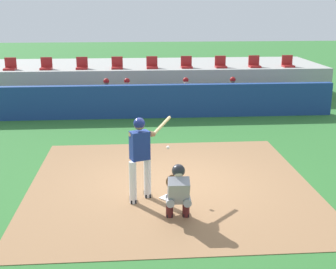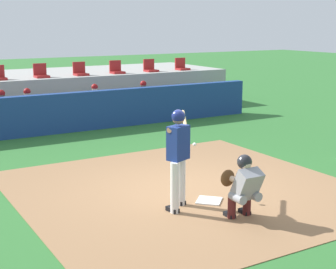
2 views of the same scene
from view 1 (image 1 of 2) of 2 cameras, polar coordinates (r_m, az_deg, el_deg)
The scene contains 21 objects.
ground_plane at distance 10.70m, azimuth 0.29°, elevation -6.19°, with size 80.00×80.00×0.00m, color #2D6B2D.
dirt_infield at distance 10.69m, azimuth 0.29°, elevation -6.16°, with size 6.40×6.40×0.01m, color #936B47.
home_plate at distance 9.95m, azimuth 0.67°, elevation -7.80°, with size 0.44×0.44×0.02m, color white.
batter_at_plate at distance 9.55m, azimuth -3.38°, elevation -2.36°, with size 0.96×1.19×1.80m.
catcher_crouched at distance 8.83m, azimuth 1.23°, elevation -6.85°, with size 0.49×1.72×1.13m.
dugout_wall at distance 16.75m, azimuth -1.52°, elevation 4.14°, with size 13.00×0.30×1.20m, color navy.
dugout_bench at distance 17.80m, azimuth -1.68°, elevation 3.62°, with size 11.80×0.44×0.45m, color olive.
dugout_player_0 at distance 17.57m, azimuth -7.59°, elevation 4.81°, with size 0.49×0.70×1.30m.
dugout_player_1 at distance 17.54m, azimuth -5.06°, elevation 4.87°, with size 0.49×0.70×1.30m.
dugout_player_2 at distance 17.66m, azimuth 2.23°, elevation 4.99°, with size 0.49×0.70×1.30m.
dugout_player_3 at distance 17.95m, azimuth 8.01°, elevation 5.03°, with size 0.49×0.70×1.30m.
stands_platform at distance 21.05m, azimuth -2.14°, elevation 6.86°, with size 15.00×4.40×1.40m, color #9E9E99.
stadium_seat_0 at distance 20.04m, azimuth -18.89°, elevation 7.96°, with size 0.46×0.46×0.48m.
stadium_seat_1 at distance 19.73m, azimuth -14.79°, elevation 8.18°, with size 0.46×0.46×0.48m.
stadium_seat_2 at distance 19.52m, azimuth -10.57°, elevation 8.35°, with size 0.46×0.46×0.48m.
stadium_seat_3 at distance 19.42m, azimuth -6.29°, elevation 8.49°, with size 0.46×0.46×0.48m.
stadium_seat_4 at distance 19.43m, azimuth -1.98°, elevation 8.58°, with size 0.46×0.46×0.48m.
stadium_seat_5 at distance 19.54m, azimuth 2.30°, elevation 8.62°, with size 0.46×0.46×0.48m.
stadium_seat_6 at distance 19.76m, azimuth 6.51°, elevation 8.61°, with size 0.46×0.46×0.48m.
stadium_seat_7 at distance 20.08m, azimuth 10.61°, elevation 8.56°, with size 0.46×0.46×0.48m.
stadium_seat_8 at distance 20.50m, azimuth 14.56°, elevation 8.47°, with size 0.46×0.46×0.48m.
Camera 1 is at (-0.81, -9.87, 4.04)m, focal length 49.40 mm.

